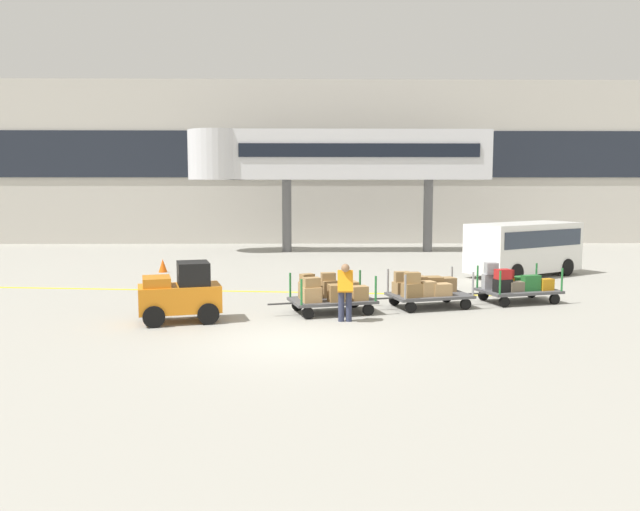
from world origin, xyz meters
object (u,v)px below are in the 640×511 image
Objects in this scene: baggage_cart_middle at (426,289)px; safety_cone_far at (163,266)px; baggage_tug at (181,294)px; baggage_cart_tail at (515,285)px; baggage_cart_lead at (330,294)px; baggage_handler at (345,289)px; safety_cone_near at (189,278)px; shuttle_van at (524,245)px.

baggage_cart_middle reaches higher than safety_cone_far.
baggage_tug reaches higher than baggage_cart_tail.
baggage_tug reaches higher than baggage_cart_lead.
baggage_cart_middle is at bearing 38.62° from baggage_handler.
baggage_cart_lead is 2.97m from baggage_cart_middle.
baggage_tug is at bearing -81.40° from safety_cone_near.
safety_cone_near is (-5.23, 6.11, -0.59)m from baggage_handler.
safety_cone_near is at bearing -169.56° from shuttle_van.
shuttle_van is at bearing 48.26° from baggage_handler.
shuttle_van reaches higher than safety_cone_far.
baggage_cart_tail reaches higher than safety_cone_near.
safety_cone_far is (-1.77, 3.68, 0.00)m from safety_cone_near.
baggage_cart_middle is 3.21m from baggage_handler.
baggage_tug reaches higher than baggage_handler.
baggage_handler is at bearing -72.97° from baggage_cart_lead.
baggage_tug is 0.75× the size of baggage_cart_lead.
baggage_cart_lead is 10.78m from shuttle_van.
baggage_tug is 14.54m from shuttle_van.
baggage_cart_lead is at bearing -137.40° from shuttle_van.
baggage_handler is at bearing -1.28° from baggage_tug.
shuttle_van is at bearing 10.44° from safety_cone_near.
baggage_tug is 0.75× the size of baggage_cart_tail.
baggage_handler reaches higher than safety_cone_near.
shuttle_van is 13.04m from safety_cone_near.
baggage_cart_middle is at bearing 15.55° from baggage_tug.
baggage_cart_lead is 1.00× the size of baggage_cart_tail.
safety_cone_far is at bearing 125.57° from baggage_handler.
safety_cone_far is (-12.37, 7.05, -0.28)m from baggage_cart_tail.
shuttle_van is at bearing -5.19° from safety_cone_far.
baggage_cart_tail is 14.24m from safety_cone_far.
baggage_cart_lead is 1.28m from baggage_handler.
safety_cone_far is at bearing 174.81° from shuttle_van.
baggage_cart_lead is 5.93m from baggage_cart_tail.
baggage_cart_middle reaches higher than baggage_cart_lead.
baggage_handler is (-5.36, -2.74, 0.31)m from baggage_cart_tail.
safety_cone_far is at bearing 105.48° from baggage_tug.
baggage_handler is 11.36m from shuttle_van.
shuttle_van is 9.24× the size of safety_cone_far.
safety_cone_far is at bearing 127.66° from baggage_cart_lead.
baggage_cart_middle is 8.25m from shuttle_van.
shuttle_van reaches higher than safety_cone_near.
baggage_cart_tail is (9.68, 2.65, -0.20)m from baggage_tug.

